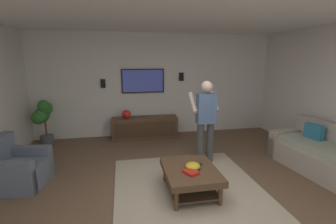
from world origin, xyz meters
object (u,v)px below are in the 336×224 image
object	(u,v)px
armchair	(16,169)
potted_plant_tall	(43,117)
book	(191,172)
remote_black	(199,165)
vase_round	(126,114)
wall_speaker_right	(103,83)
bowl	(193,166)
media_console	(145,127)
remote_white	(194,172)
person_standing	(206,117)
coffee_table	(190,175)
couch	(325,156)
tv	(143,81)
wall_speaker_left	(181,77)

from	to	relation	value
armchair	potted_plant_tall	world-z (taller)	potted_plant_tall
potted_plant_tall	book	size ratio (longest dim) A/B	5.11
remote_black	vase_round	bearing A→B (deg)	-124.31
book	wall_speaker_right	size ratio (longest dim) A/B	1.00
bowl	wall_speaker_right	size ratio (longest dim) A/B	1.03
armchair	media_console	xyz separation A→B (m)	(2.09, -2.31, -0.00)
potted_plant_tall	vase_round	distance (m)	1.94
armchair	remote_white	size ratio (longest dim) A/B	6.10
potted_plant_tall	wall_speaker_right	world-z (taller)	wall_speaker_right
person_standing	wall_speaker_right	xyz separation A→B (m)	(2.02, 2.06, 0.50)
armchair	book	world-z (taller)	armchair
coffee_table	wall_speaker_right	world-z (taller)	wall_speaker_right
couch	coffee_table	world-z (taller)	couch
media_console	potted_plant_tall	size ratio (longest dim) A/B	1.51
media_console	potted_plant_tall	bearing A→B (deg)	-85.29
armchair	coffee_table	bearing A→B (deg)	-7.05
couch	media_console	world-z (taller)	couch
person_standing	vase_round	bearing A→B (deg)	42.04
armchair	media_console	bearing A→B (deg)	50.21
media_console	book	xyz separation A→B (m)	(-2.98, -0.39, 0.14)
tv	person_standing	world-z (taller)	tv
armchair	person_standing	size ratio (longest dim) A/B	0.56
bowl	wall_speaker_right	world-z (taller)	wall_speaker_right
coffee_table	remote_black	bearing A→B (deg)	-70.73
coffee_table	media_console	bearing A→B (deg)	8.80
armchair	remote_white	world-z (taller)	armchair
couch	potted_plant_tall	size ratio (longest dim) A/B	1.76
potted_plant_tall	bowl	xyz separation A→B (m)	(-2.66, -2.86, -0.27)
wall_speaker_left	couch	bearing A→B (deg)	-145.36
tv	remote_white	distance (m)	3.43
tv	remote_white	bearing A→B (deg)	7.83
wall_speaker_left	wall_speaker_right	distance (m)	2.06
couch	wall_speaker_left	distance (m)	3.72
bowl	vase_round	xyz separation A→B (m)	(2.83, 0.93, 0.21)
vase_round	wall_speaker_left	size ratio (longest dim) A/B	1.00
vase_round	tv	bearing A→B (deg)	-60.09
couch	wall_speaker_left	world-z (taller)	wall_speaker_left
remote_white	remote_black	bearing A→B (deg)	-168.93
couch	media_console	size ratio (longest dim) A/B	1.17
potted_plant_tall	wall_speaker_left	xyz separation A→B (m)	(0.45, -3.43, 0.85)
couch	vase_round	size ratio (longest dim) A/B	9.01
couch	remote_white	distance (m)	2.61
armchair	potted_plant_tall	xyz separation A→B (m)	(1.89, 0.09, 0.44)
armchair	vase_round	size ratio (longest dim) A/B	4.16
coffee_table	person_standing	xyz separation A→B (m)	(1.06, -0.60, 0.64)
tv	bowl	distance (m)	3.30
potted_plant_tall	armchair	bearing A→B (deg)	-177.36
coffee_table	vase_round	bearing A→B (deg)	17.84
person_standing	vase_round	xyz separation A→B (m)	(1.74, 1.50, -0.27)
media_console	tv	bearing A→B (deg)	-180.00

